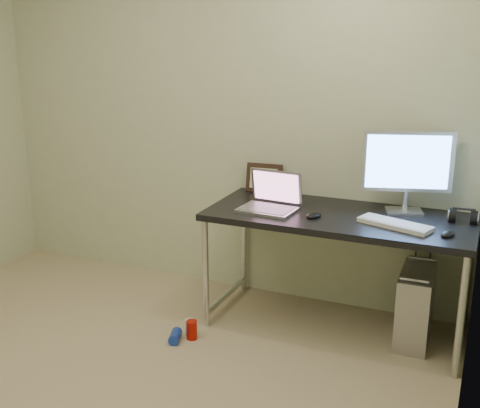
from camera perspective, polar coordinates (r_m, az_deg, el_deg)
The scene contains 17 objects.
wall_back at distance 4.20m, azimuth -2.00°, elevation 8.41°, with size 3.50×0.02×2.50m, color beige.
wall_right at distance 2.09m, azimuth 21.65°, elevation -0.81°, with size 0.02×3.50×2.50m, color beige.
desk at distance 3.69m, azimuth 9.31°, elevation -2.13°, with size 1.59×0.69×0.75m.
tower_computer at distance 3.80m, azimuth 16.27°, elevation -9.28°, with size 0.20×0.43×0.48m.
cable_a at distance 3.99m, azimuth 16.28°, elevation -5.30°, with size 0.01×0.01×0.70m, color black.
cable_b at distance 3.97m, azimuth 17.50°, elevation -5.83°, with size 0.01×0.01×0.72m, color black.
can_red at distance 3.75m, azimuth -4.60°, elevation -11.81°, with size 0.07×0.07×0.12m, color #B91208.
can_white at distance 3.78m, azimuth -4.77°, elevation -11.64°, with size 0.06×0.06×0.11m, color silver.
can_blue at distance 3.75m, azimuth -6.16°, elevation -12.37°, with size 0.07×0.07×0.12m, color #1B3AB6.
laptop at distance 3.71m, azimuth 2.95°, elevation 0.31°, with size 0.36×0.30×0.23m.
monitor at distance 3.73m, azimuth 15.63°, elevation 3.55°, with size 0.52×0.21×0.50m.
keyboard at distance 3.51m, azimuth 14.47°, elevation -1.86°, with size 0.41×0.13×0.03m, color silver.
mouse_right at distance 3.43m, azimuth 19.11°, elevation -2.60°, with size 0.07×0.10×0.04m, color black.
mouse_left at distance 3.58m, azimuth 7.02°, elevation -0.95°, with size 0.07×0.12×0.04m, color black.
headphones at distance 3.70m, azimuth 20.40°, elevation -1.19°, with size 0.16×0.10×0.11m.
picture_frame at distance 4.09m, azimuth 2.29°, elevation 2.47°, with size 0.25×0.03×0.20m, color black.
webcam at distance 4.04m, azimuth 4.86°, elevation 1.98°, with size 0.04×0.03×0.11m.
Camera 1 is at (1.78, -2.01, 1.82)m, focal length 45.00 mm.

